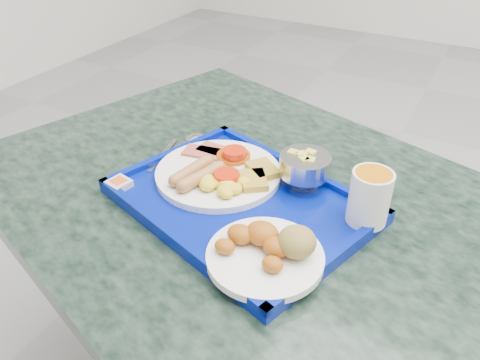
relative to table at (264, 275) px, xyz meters
The scene contains 9 objects.
table is the anchor object (origin of this frame).
tray 0.19m from the table, 138.52° to the right, with size 0.48×0.41×0.02m.
main_plate 0.22m from the table, behind, with size 0.23×0.23×0.04m.
bread_plate 0.26m from the table, 63.33° to the right, with size 0.17×0.17×0.06m.
fruit_bowl 0.24m from the table, 56.49° to the left, with size 0.09×0.09×0.06m.
juice_cup 0.29m from the table, ahead, with size 0.06×0.06×0.09m.
spoon 0.31m from the table, 159.84° to the left, with size 0.06×0.17×0.01m.
knife 0.30m from the table, behind, with size 0.01×0.19×0.00m, color #ABABAD.
jam_packet 0.33m from the table, 157.25° to the right, with size 0.04×0.04×0.01m.
Camera 1 is at (-0.37, -0.98, 1.16)m, focal length 35.00 mm.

